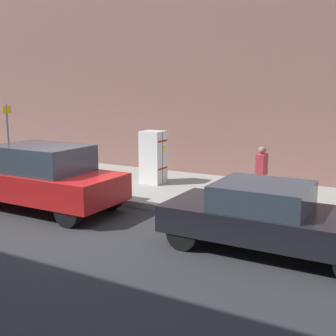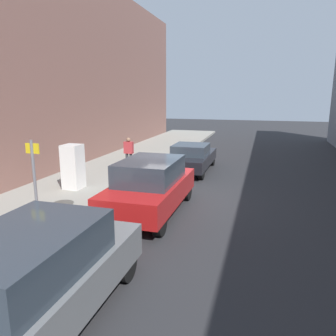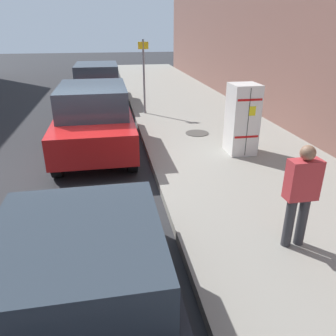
{
  "view_description": "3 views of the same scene",
  "coord_description": "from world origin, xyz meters",
  "px_view_note": "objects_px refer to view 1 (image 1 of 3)",
  "views": [
    {
      "loc": [
        7.78,
        6.93,
        3.2
      ],
      "look_at": [
        -1.52,
        1.76,
        1.23
      ],
      "focal_mm": 45.0,
      "sensor_mm": 36.0,
      "label": 1
    },
    {
      "loc": [
        3.11,
        -10.98,
        3.77
      ],
      "look_at": [
        -0.74,
        2.17,
        0.69
      ],
      "focal_mm": 35.0,
      "sensor_mm": 36.0,
      "label": 2
    },
    {
      "loc": [
        -0.68,
        7.34,
        3.13
      ],
      "look_at": [
        -1.66,
        1.97,
        0.78
      ],
      "focal_mm": 35.0,
      "sensor_mm": 36.0,
      "label": 3
    }
  ],
  "objects_px": {
    "street_sign_post": "(8,138)",
    "parked_sedan_dark": "(270,217)",
    "pedestrian_walking_far": "(261,171)",
    "discarded_refrigerator": "(153,157)",
    "parked_suv_red": "(43,177)"
  },
  "relations": [
    {
      "from": "discarded_refrigerator",
      "to": "parked_sedan_dark",
      "type": "xyz_separation_m",
      "value": [
        3.63,
        4.91,
        -0.33
      ]
    },
    {
      "from": "pedestrian_walking_far",
      "to": "parked_sedan_dark",
      "type": "height_order",
      "value": "pedestrian_walking_far"
    },
    {
      "from": "discarded_refrigerator",
      "to": "parked_sedan_dark",
      "type": "height_order",
      "value": "discarded_refrigerator"
    },
    {
      "from": "street_sign_post",
      "to": "parked_sedan_dark",
      "type": "relative_size",
      "value": 0.59
    },
    {
      "from": "parked_sedan_dark",
      "to": "parked_suv_red",
      "type": "bearing_deg",
      "value": -90.0
    },
    {
      "from": "discarded_refrigerator",
      "to": "pedestrian_walking_far",
      "type": "relative_size",
      "value": 1.11
    },
    {
      "from": "street_sign_post",
      "to": "pedestrian_walking_far",
      "type": "relative_size",
      "value": 1.67
    },
    {
      "from": "pedestrian_walking_far",
      "to": "parked_sedan_dark",
      "type": "relative_size",
      "value": 0.36
    },
    {
      "from": "discarded_refrigerator",
      "to": "street_sign_post",
      "type": "xyz_separation_m",
      "value": [
        1.91,
        -4.58,
        0.58
      ]
    },
    {
      "from": "parked_suv_red",
      "to": "parked_sedan_dark",
      "type": "bearing_deg",
      "value": 90.0
    },
    {
      "from": "parked_suv_red",
      "to": "pedestrian_walking_far",
      "type": "bearing_deg",
      "value": 119.66
    },
    {
      "from": "street_sign_post",
      "to": "pedestrian_walking_far",
      "type": "height_order",
      "value": "street_sign_post"
    },
    {
      "from": "discarded_refrigerator",
      "to": "parked_suv_red",
      "type": "height_order",
      "value": "discarded_refrigerator"
    },
    {
      "from": "discarded_refrigerator",
      "to": "street_sign_post",
      "type": "height_order",
      "value": "street_sign_post"
    },
    {
      "from": "street_sign_post",
      "to": "pedestrian_walking_far",
      "type": "xyz_separation_m",
      "value": [
        -1.21,
        8.42,
        -0.56
      ]
    }
  ]
}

